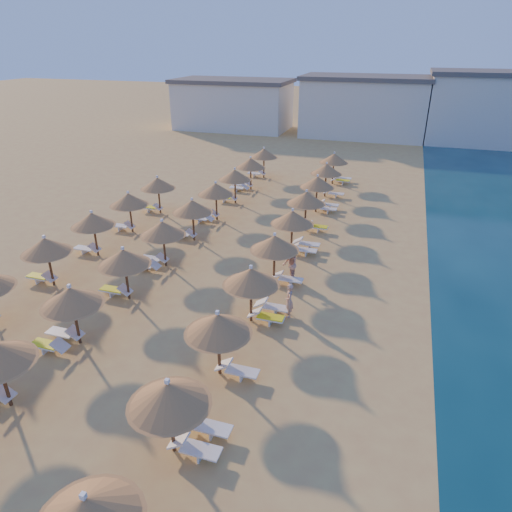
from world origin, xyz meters
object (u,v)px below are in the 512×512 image
(parasol_row_east, at_px, (275,244))
(beachgoer_b, at_px, (290,264))
(beachgoer_a, at_px, (289,301))
(parasol_row_west, at_px, (163,229))

(parasol_row_east, bearing_deg, beachgoer_b, 29.22)
(parasol_row_east, bearing_deg, beachgoer_a, -62.26)
(beachgoer_a, distance_m, beachgoer_b, 3.34)
(parasol_row_east, relative_size, parasol_row_west, 1.00)
(beachgoer_b, bearing_deg, parasol_row_west, -103.25)
(parasol_row_west, xyz_separation_m, beachgoer_b, (6.92, 0.40, -1.23))
(beachgoer_a, bearing_deg, parasol_row_west, -131.90)
(beachgoer_a, relative_size, beachgoer_b, 0.86)
(parasol_row_west, relative_size, beachgoer_b, 21.25)
(beachgoer_b, bearing_deg, beachgoer_a, -3.06)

